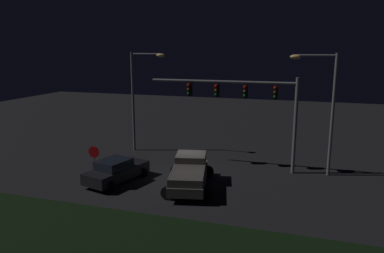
{
  "coord_description": "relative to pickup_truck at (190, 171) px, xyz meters",
  "views": [
    {
      "loc": [
        7.21,
        -22.26,
        8.28
      ],
      "look_at": [
        -0.4,
        1.94,
        2.96
      ],
      "focal_mm": 34.48,
      "sensor_mm": 36.0,
      "label": 1
    }
  ],
  "objects": [
    {
      "name": "stop_sign",
      "position": [
        -6.24,
        -0.61,
        0.56
      ],
      "size": [
        0.76,
        0.08,
        2.23
      ],
      "color": "slate",
      "rests_on": "ground_plane"
    },
    {
      "name": "grass_median",
      "position": [
        -0.64,
        -7.59,
        -0.95
      ],
      "size": [
        26.63,
        6.24,
        0.1
      ],
      "primitive_type": "cube",
      "color": "black",
      "rests_on": "ground_plane"
    },
    {
      "name": "car_sedan",
      "position": [
        -4.71,
        -0.57,
        -0.26
      ],
      "size": [
        3.17,
        4.71,
        1.51
      ],
      "rotation": [
        0.0,
        0.0,
        1.32
      ],
      "color": "black",
      "rests_on": "ground_plane"
    },
    {
      "name": "street_lamp_right",
      "position": [
        7.6,
        4.83,
        4.12
      ],
      "size": [
        2.98,
        0.44,
        8.06
      ],
      "color": "slate",
      "rests_on": "ground_plane"
    },
    {
      "name": "street_lamp_left",
      "position": [
        -6.38,
        6.65,
        4.12
      ],
      "size": [
        2.93,
        0.44,
        8.08
      ],
      "color": "slate",
      "rests_on": "ground_plane"
    },
    {
      "name": "traffic_signal_gantry",
      "position": [
        2.57,
        4.53,
        4.03
      ],
      "size": [
        10.32,
        0.56,
        6.5
      ],
      "color": "slate",
      "rests_on": "ground_plane"
    },
    {
      "name": "ground_plane",
      "position": [
        -0.64,
        1.86,
        -1.0
      ],
      "size": [
        80.0,
        80.0,
        0.0
      ],
      "primitive_type": "plane",
      "color": "black"
    },
    {
      "name": "pickup_truck",
      "position": [
        0.0,
        0.0,
        0.0
      ],
      "size": [
        3.66,
        5.71,
        1.8
      ],
      "rotation": [
        0.0,
        0.0,
        1.79
      ],
      "color": "#514C47",
      "rests_on": "ground_plane"
    }
  ]
}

